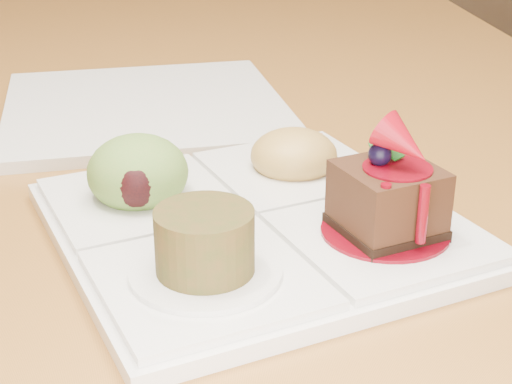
{
  "coord_description": "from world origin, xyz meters",
  "views": [
    {
      "loc": [
        0.01,
        -0.97,
        1.02
      ],
      "look_at": [
        0.06,
        -0.46,
        0.79
      ],
      "focal_mm": 55.0,
      "sensor_mm": 36.0,
      "label": 1
    }
  ],
  "objects": [
    {
      "name": "second_plate",
      "position": [
        -0.03,
        -0.16,
        0.76
      ],
      "size": [
        0.33,
        0.33,
        0.01
      ],
      "primitive_type": "cube",
      "rotation": [
        0.0,
        0.0,
        0.12
      ],
      "color": "silver",
      "rests_on": "dining_table"
    },
    {
      "name": "sampler_plate",
      "position": [
        0.05,
        -0.45,
        0.77
      ],
      "size": [
        0.36,
        0.36,
        0.11
      ],
      "rotation": [
        0.0,
        0.0,
        0.35
      ],
      "color": "silver",
      "rests_on": "dining_table"
    },
    {
      "name": "dining_table",
      "position": [
        0.0,
        0.0,
        0.68
      ],
      "size": [
        1.0,
        1.8,
        0.75
      ],
      "color": "#985B27",
      "rests_on": "ground"
    }
  ]
}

